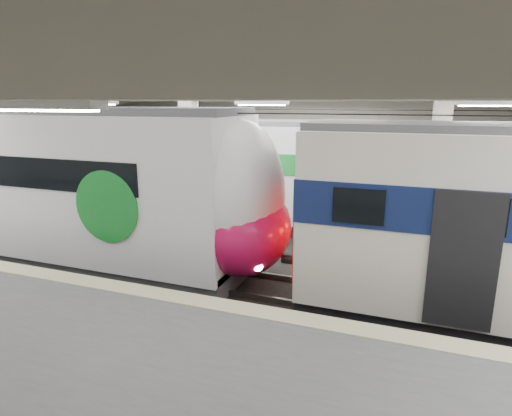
% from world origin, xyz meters
% --- Properties ---
extents(station_hall, '(36.00, 24.00, 5.75)m').
position_xyz_m(station_hall, '(0.00, -1.74, 3.24)').
color(station_hall, black).
rests_on(station_hall, ground).
extents(modern_emu, '(15.18, 3.13, 4.83)m').
position_xyz_m(modern_emu, '(-5.45, -0.00, 2.37)').
color(modern_emu, white).
rests_on(modern_emu, ground).
extents(far_train, '(13.45, 3.30, 4.29)m').
position_xyz_m(far_train, '(-5.37, 5.50, 2.22)').
color(far_train, white).
rests_on(far_train, ground).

